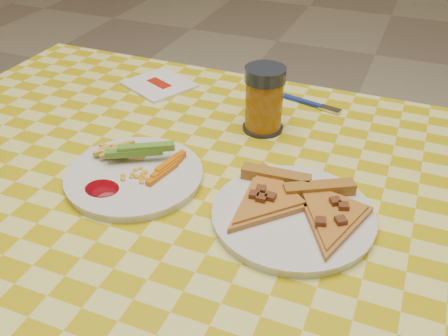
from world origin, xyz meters
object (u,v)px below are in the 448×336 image
at_px(plate_left, 134,177).
at_px(drink_glass, 264,100).
at_px(table, 213,223).
at_px(plate_right, 293,216).

height_order(plate_left, drink_glass, drink_glass).
xyz_separation_m(table, plate_right, (0.14, -0.03, 0.08)).
xyz_separation_m(table, drink_glass, (0.01, 0.21, 0.14)).
bearing_deg(plate_left, drink_glass, 59.37).
xyz_separation_m(table, plate_left, (-0.13, -0.03, 0.08)).
relative_size(plate_left, drink_glass, 1.76).
distance_m(plate_right, drink_glass, 0.28).
distance_m(plate_left, drink_glass, 0.28).
relative_size(plate_right, drink_glass, 1.88).
height_order(table, plate_right, plate_right).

